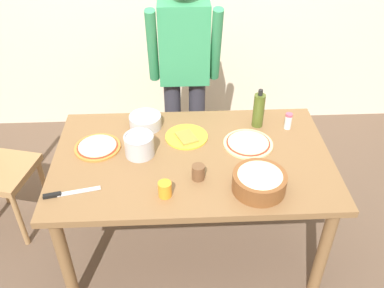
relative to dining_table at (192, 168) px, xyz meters
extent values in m
plane|color=brown|center=(0.00, 0.00, -0.67)|extent=(8.00, 8.00, 0.00)
cube|color=brown|center=(0.00, 0.00, 0.07)|extent=(1.60, 0.96, 0.04)
cylinder|color=brown|center=(-0.72, -0.40, -0.31)|extent=(0.07, 0.07, 0.72)
cylinder|color=brown|center=(0.72, -0.40, -0.31)|extent=(0.07, 0.07, 0.72)
cylinder|color=brown|center=(-0.72, 0.40, -0.31)|extent=(0.07, 0.07, 0.72)
cylinder|color=brown|center=(0.72, 0.40, -0.31)|extent=(0.07, 0.07, 0.72)
cylinder|color=#2D2D38|center=(-0.11, 0.76, -0.24)|extent=(0.12, 0.12, 0.85)
cylinder|color=#2D2D38|center=(0.07, 0.76, -0.24)|extent=(0.12, 0.12, 0.85)
cube|color=#338C59|center=(-0.02, 0.76, 0.46)|extent=(0.34, 0.20, 0.55)
cylinder|color=#338C59|center=(-0.23, 0.71, 0.46)|extent=(0.07, 0.21, 0.55)
cylinder|color=#338C59|center=(0.19, 0.71, 0.46)|extent=(0.07, 0.21, 0.55)
cube|color=#A37A4C|center=(-1.25, 0.26, -0.19)|extent=(0.48, 0.48, 0.05)
cylinder|color=#A37A4C|center=(-1.13, 0.05, -0.44)|extent=(0.04, 0.04, 0.45)
cylinder|color=#A37A4C|center=(-1.04, 0.38, -0.44)|extent=(0.04, 0.04, 0.45)
cylinder|color=#A37A4C|center=(-1.37, 0.46, -0.44)|extent=(0.04, 0.04, 0.45)
cylinder|color=beige|center=(0.34, 0.09, 0.10)|extent=(0.30, 0.30, 0.01)
cylinder|color=#B22D1E|center=(0.34, 0.09, 0.10)|extent=(0.26, 0.26, 0.00)
cylinder|color=beige|center=(0.34, 0.09, 0.11)|extent=(0.24, 0.24, 0.00)
cylinder|color=#C67A33|center=(-0.56, 0.10, 0.10)|extent=(0.27, 0.27, 0.01)
cylinder|color=#B22D1E|center=(-0.56, 0.10, 0.10)|extent=(0.24, 0.24, 0.00)
cylinder|color=beige|center=(-0.56, 0.10, 0.11)|extent=(0.22, 0.22, 0.00)
cylinder|color=gold|center=(-0.03, 0.19, 0.10)|extent=(0.26, 0.26, 0.01)
cube|color=#CC8438|center=(-0.03, 0.17, 0.11)|extent=(0.15, 0.17, 0.01)
cylinder|color=brown|center=(0.33, -0.29, 0.14)|extent=(0.28, 0.28, 0.10)
ellipsoid|color=beige|center=(0.33, -0.29, 0.18)|extent=(0.25, 0.25, 0.05)
cylinder|color=#B7B7BC|center=(-0.28, 0.31, 0.13)|extent=(0.20, 0.20, 0.08)
cylinder|color=#47561E|center=(0.43, 0.30, 0.20)|extent=(0.07, 0.07, 0.22)
cylinder|color=black|center=(0.43, 0.30, 0.33)|extent=(0.03, 0.03, 0.04)
cylinder|color=#B7B7BC|center=(-0.30, 0.04, 0.15)|extent=(0.17, 0.17, 0.12)
torus|color=#A5A5AD|center=(-0.30, 0.04, 0.21)|extent=(0.17, 0.17, 0.01)
cylinder|color=orange|center=(-0.16, -0.32, 0.13)|extent=(0.07, 0.07, 0.08)
cylinder|color=brown|center=(0.02, -0.19, 0.13)|extent=(0.07, 0.07, 0.08)
cylinder|color=white|center=(0.61, 0.26, 0.14)|extent=(0.04, 0.04, 0.09)
cylinder|color=#D84C66|center=(0.61, 0.26, 0.19)|extent=(0.04, 0.04, 0.02)
cube|color=silver|center=(-0.60, -0.27, 0.09)|extent=(0.22, 0.07, 0.01)
cube|color=black|center=(-0.73, -0.30, 0.10)|extent=(0.09, 0.04, 0.02)
camera|label=1|loc=(-0.09, -1.89, 1.59)|focal=39.17mm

